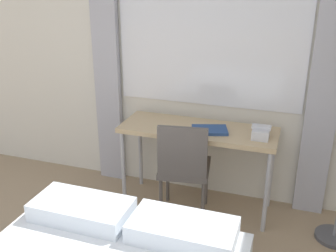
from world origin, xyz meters
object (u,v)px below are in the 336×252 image
object	(u,v)px
telephone	(261,132)
book	(210,130)
desk	(198,136)
desk_chair	(184,165)

from	to	relation	value
telephone	book	size ratio (longest dim) A/B	0.53
desk	telephone	bearing A→B (deg)	-4.52
telephone	book	xyz separation A→B (m)	(-0.40, -0.00, -0.03)
desk	book	distance (m)	0.14
book	telephone	bearing A→B (deg)	0.58
telephone	book	bearing A→B (deg)	-179.42
desk	desk_chair	distance (m)	0.28
book	desk	bearing A→B (deg)	157.24
desk_chair	book	xyz separation A→B (m)	(0.16, 0.17, 0.26)
desk_chair	telephone	size ratio (longest dim) A/B	4.95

